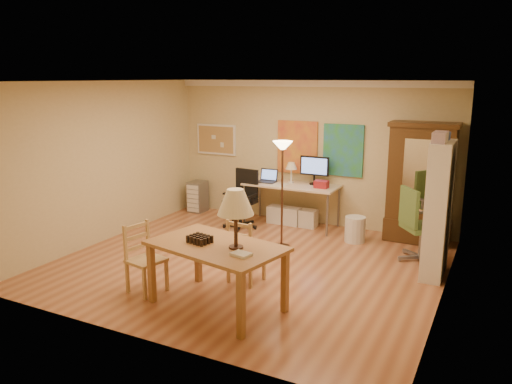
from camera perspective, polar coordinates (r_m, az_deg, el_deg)
The scene contains 16 objects.
floor at distance 7.64m, azimuth -0.78°, elevation -8.15°, with size 5.50×5.50×0.00m, color #945534.
crown_molding at distance 9.37m, azimuth 6.31°, elevation 12.22°, with size 5.50×0.08×0.12m, color white.
corkboard at distance 10.36m, azimuth -4.56°, elevation 6.01°, with size 0.90×0.04×0.62m, color tan.
art_panel_left at distance 9.56m, azimuth 4.74°, elevation 5.11°, with size 0.80×0.04×1.00m, color gold.
art_panel_right at distance 9.26m, azimuth 9.92°, elevation 4.71°, with size 0.75×0.04×0.95m, color teal.
dining_table at distance 5.92m, azimuth -3.79°, elevation -4.75°, with size 1.77×1.27×1.51m.
ladder_chair_back at distance 6.84m, azimuth -1.26°, elevation -6.96°, with size 0.45×0.44×0.90m.
ladder_chair_left at distance 6.71m, azimuth -12.59°, elevation -7.63°, with size 0.48×0.50×0.92m.
torchiere_lamp at distance 7.99m, azimuth 3.04°, elevation 3.33°, with size 0.32×0.32×1.77m.
computer_desk at distance 9.43m, azimuth 4.33°, elevation -0.94°, with size 1.76×0.77×1.33m.
office_chair_black at distance 9.34m, azimuth -1.67°, elevation -2.31°, with size 0.67×0.67×1.08m.
office_chair_green at distance 8.05m, azimuth 18.09°, elevation -5.39°, with size 0.73×0.73×1.14m.
drawer_cart at distance 10.48m, azimuth -6.69°, elevation -0.51°, with size 0.32×0.38×0.64m.
armoire at distance 8.84m, azimuth 18.24°, elevation 0.13°, with size 1.11×0.53×2.04m.
bookshelf at distance 7.36m, azimuth 20.08°, elevation -2.00°, with size 0.29×0.76×1.91m.
wastebin at distance 8.71m, azimuth 11.26°, elevation -4.20°, with size 0.35×0.35×0.44m, color silver.
Camera 1 is at (3.30, -6.31, 2.76)m, focal length 35.00 mm.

